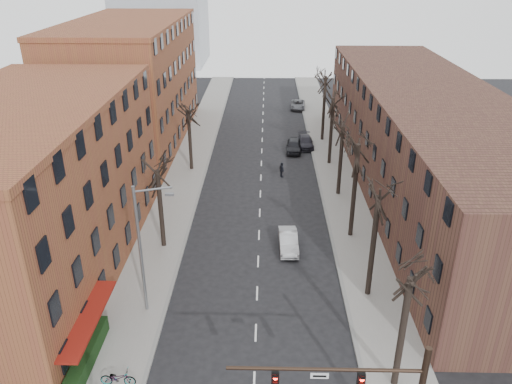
# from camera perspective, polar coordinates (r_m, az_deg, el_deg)

# --- Properties ---
(sidewalk_left) EXTENTS (4.00, 90.00, 0.15)m
(sidewalk_left) POSITION_cam_1_polar(r_m,az_deg,el_deg) (55.97, -7.62, 3.01)
(sidewalk_left) COLOR gray
(sidewalk_left) RESTS_ON ground
(sidewalk_right) EXTENTS (4.00, 90.00, 0.15)m
(sidewalk_right) POSITION_cam_1_polar(r_m,az_deg,el_deg) (55.82, 8.86, 2.87)
(sidewalk_right) COLOR gray
(sidewalk_right) RESTS_ON ground
(building_left_near) EXTENTS (12.00, 26.00, 12.00)m
(building_left_near) POSITION_cam_1_polar(r_m,az_deg,el_deg) (38.38, -24.40, -0.24)
(building_left_near) COLOR brown
(building_left_near) RESTS_ON ground
(building_left_far) EXTENTS (12.00, 28.00, 14.00)m
(building_left_far) POSITION_cam_1_polar(r_m,az_deg,el_deg) (63.98, -14.06, 11.84)
(building_left_far) COLOR brown
(building_left_far) RESTS_ON ground
(building_right) EXTENTS (12.00, 50.00, 10.00)m
(building_right) POSITION_cam_1_polar(r_m,az_deg,el_deg) (51.28, 18.83, 5.64)
(building_right) COLOR #4D3023
(building_right) RESTS_ON ground
(awning_left) EXTENTS (1.20, 7.00, 0.15)m
(awning_left) POSITION_cam_1_polar(r_m,az_deg,el_deg) (32.17, -17.92, -17.16)
(awning_left) COLOR maroon
(awning_left) RESTS_ON ground
(hedge) EXTENTS (0.80, 6.00, 1.00)m
(hedge) POSITION_cam_1_polar(r_m,az_deg,el_deg) (31.08, -18.84, -17.46)
(hedge) COLOR #183512
(hedge) RESTS_ON sidewalk_left
(tree_right_b) EXTENTS (5.20, 5.20, 10.80)m
(tree_right_b) POSITION_cam_1_polar(r_m,az_deg,el_deg) (35.88, 12.60, -11.39)
(tree_right_b) COLOR black
(tree_right_b) RESTS_ON ground
(tree_right_c) EXTENTS (5.20, 5.20, 11.60)m
(tree_right_c) POSITION_cam_1_polar(r_m,az_deg,el_deg) (42.45, 10.70, -4.96)
(tree_right_c) COLOR black
(tree_right_c) RESTS_ON ground
(tree_right_d) EXTENTS (5.20, 5.20, 10.00)m
(tree_right_d) POSITION_cam_1_polar(r_m,az_deg,el_deg) (49.45, 9.34, -0.30)
(tree_right_d) COLOR black
(tree_right_d) RESTS_ON ground
(tree_right_e) EXTENTS (5.20, 5.20, 10.80)m
(tree_right_e) POSITION_cam_1_polar(r_m,az_deg,el_deg) (56.71, 8.33, 3.19)
(tree_right_e) COLOR black
(tree_right_e) RESTS_ON ground
(tree_right_f) EXTENTS (5.20, 5.20, 11.60)m
(tree_right_f) POSITION_cam_1_polar(r_m,az_deg,el_deg) (64.15, 7.55, 5.88)
(tree_right_f) COLOR black
(tree_right_f) RESTS_ON ground
(tree_left_a) EXTENTS (5.20, 5.20, 9.50)m
(tree_left_a) POSITION_cam_1_polar(r_m,az_deg,el_deg) (40.97, -10.45, -6.14)
(tree_left_a) COLOR black
(tree_left_a) RESTS_ON ground
(tree_left_b) EXTENTS (5.20, 5.20, 9.50)m
(tree_left_b) POSITION_cam_1_polar(r_m,az_deg,el_deg) (55.03, -7.35, 2.55)
(tree_left_b) COLOR black
(tree_left_b) RESTS_ON ground
(streetlight) EXTENTS (2.45, 0.22, 9.03)m
(streetlight) POSITION_cam_1_polar(r_m,az_deg,el_deg) (31.63, -12.85, -5.93)
(streetlight) COLOR slate
(streetlight) RESTS_ON ground
(silver_sedan) EXTENTS (1.57, 4.16, 1.35)m
(silver_sedan) POSITION_cam_1_polar(r_m,az_deg,el_deg) (39.77, 3.71, -5.62)
(silver_sedan) COLOR #A9ABB0
(silver_sedan) RESTS_ON ground
(parked_car_near) EXTENTS (1.94, 4.35, 1.45)m
(parked_car_near) POSITION_cam_1_polar(r_m,az_deg,el_deg) (59.75, 4.33, 5.30)
(parked_car_near) COLOR black
(parked_car_near) RESTS_ON ground
(parked_car_mid) EXTENTS (1.95, 4.52, 1.30)m
(parked_car_mid) POSITION_cam_1_polar(r_m,az_deg,el_deg) (61.44, 5.66, 5.74)
(parked_car_mid) COLOR black
(parked_car_mid) RESTS_ON ground
(parked_car_far) EXTENTS (2.38, 4.65, 1.26)m
(parked_car_far) POSITION_cam_1_polar(r_m,az_deg,el_deg) (77.61, 4.80, 9.92)
(parked_car_far) COLOR #56575D
(parked_car_far) RESTS_ON ground
(pedestrian_crossing) EXTENTS (0.75, 1.04, 1.64)m
(pedestrian_crossing) POSITION_cam_1_polar(r_m,az_deg,el_deg) (52.48, 2.95, 2.54)
(pedestrian_crossing) COLOR black
(pedestrian_crossing) RESTS_ON ground
(bicycle) EXTENTS (1.95, 0.73, 1.02)m
(bicycle) POSITION_cam_1_polar(r_m,az_deg,el_deg) (29.44, -15.51, -19.78)
(bicycle) COLOR gray
(bicycle) RESTS_ON sidewalk_left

